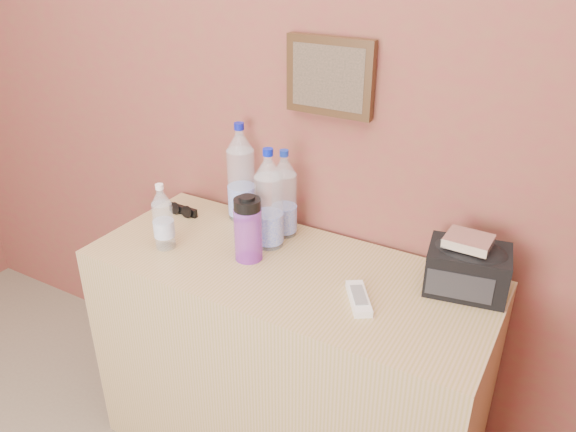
% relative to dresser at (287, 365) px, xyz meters
% --- Properties ---
extents(picture_frame, '(0.30, 0.03, 0.25)m').
position_rel_dresser_xyz_m(picture_frame, '(0.00, 0.27, 0.98)').
color(picture_frame, '#382311').
rests_on(picture_frame, room_shell).
extents(dresser, '(1.34, 0.56, 0.84)m').
position_rel_dresser_xyz_m(dresser, '(0.00, 0.00, 0.00)').
color(dresser, tan).
rests_on(dresser, ground).
extents(pet_large_a, '(0.10, 0.10, 0.35)m').
position_rel_dresser_xyz_m(pet_large_a, '(-0.12, 0.10, 0.58)').
color(pet_large_a, '#CBE6F6').
rests_on(pet_large_a, dresser).
extents(pet_large_b, '(0.10, 0.10, 0.37)m').
position_rel_dresser_xyz_m(pet_large_b, '(-0.32, 0.22, 0.58)').
color(pet_large_b, white).
rests_on(pet_large_b, dresser).
extents(pet_large_c, '(0.09, 0.09, 0.32)m').
position_rel_dresser_xyz_m(pet_large_c, '(-0.12, 0.19, 0.56)').
color(pet_large_c, white).
rests_on(pet_large_c, dresser).
extents(pet_small, '(0.07, 0.07, 0.24)m').
position_rel_dresser_xyz_m(pet_small, '(-0.43, -0.10, 0.52)').
color(pet_small, silver).
rests_on(pet_small, dresser).
extents(nalgene_bottle, '(0.09, 0.09, 0.23)m').
position_rel_dresser_xyz_m(nalgene_bottle, '(-0.14, -0.02, 0.53)').
color(nalgene_bottle, purple).
rests_on(nalgene_bottle, dresser).
extents(sunglasses, '(0.13, 0.05, 0.03)m').
position_rel_dresser_xyz_m(sunglasses, '(-0.54, 0.13, 0.44)').
color(sunglasses, black).
rests_on(sunglasses, dresser).
extents(ac_remote, '(0.13, 0.16, 0.02)m').
position_rel_dresser_xyz_m(ac_remote, '(0.28, -0.06, 0.43)').
color(ac_remote, beige).
rests_on(ac_remote, dresser).
extents(toiletry_bag, '(0.26, 0.21, 0.16)m').
position_rel_dresser_xyz_m(toiletry_bag, '(0.54, 0.16, 0.50)').
color(toiletry_bag, '#27272B').
rests_on(toiletry_bag, dresser).
extents(foil_packet, '(0.13, 0.11, 0.03)m').
position_rel_dresser_xyz_m(foil_packet, '(0.53, 0.14, 0.59)').
color(foil_packet, silver).
rests_on(foil_packet, toiletry_bag).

